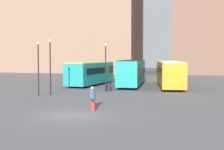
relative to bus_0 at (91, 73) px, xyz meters
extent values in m
plane|color=#4C4C4F|center=(5.01, -19.89, -1.62)|extent=(160.00, 160.00, 0.00)
cube|color=#7F604C|center=(-14.45, 33.43, 12.63)|extent=(30.83, 17.99, 28.49)
cube|color=#19847F|center=(-0.01, -0.08, -0.04)|extent=(3.86, 9.79, 2.65)
cube|color=black|center=(0.52, 3.79, 0.29)|extent=(2.84, 2.09, 1.01)
cube|color=black|center=(-0.13, -0.93, 0.29)|extent=(3.42, 6.40, 0.80)
cube|color=yellow|center=(-0.01, -0.08, 1.33)|extent=(3.63, 9.57, 0.08)
cylinder|color=black|center=(0.39, 2.85, -1.16)|extent=(2.59, 1.25, 0.92)
cylinder|color=black|center=(-0.41, -3.01, -1.16)|extent=(2.59, 1.25, 0.92)
cube|color=#19847F|center=(5.34, 0.16, 0.11)|extent=(3.02, 10.78, 2.89)
cube|color=black|center=(5.11, 4.53, 0.48)|extent=(2.59, 2.09, 1.10)
cube|color=black|center=(5.39, -0.80, 0.48)|extent=(2.84, 6.95, 0.87)
cube|color=black|center=(5.34, 0.16, 1.60)|extent=(2.81, 10.56, 0.08)
cylinder|color=black|center=(5.16, 3.46, -1.10)|extent=(2.41, 1.16, 1.04)
cylinder|color=black|center=(5.52, -3.14, -1.10)|extent=(2.41, 1.16, 1.04)
cube|color=orange|center=(10.04, 0.06, 0.03)|extent=(4.19, 12.25, 2.77)
cube|color=black|center=(9.35, 4.93, 0.38)|extent=(2.86, 2.54, 1.05)
cube|color=black|center=(10.19, -1.02, 0.38)|extent=(3.61, 7.97, 0.83)
cube|color=white|center=(10.04, 0.06, 1.46)|extent=(3.95, 11.99, 0.08)
cylinder|color=black|center=(9.52, 3.74, -1.13)|extent=(2.54, 1.30, 0.97)
cylinder|color=black|center=(10.56, -3.63, -1.13)|extent=(2.54, 1.30, 0.97)
cylinder|color=#4C3828|center=(5.46, -17.38, -1.25)|extent=(0.15, 0.15, 0.73)
cylinder|color=#4C3828|center=(5.62, -17.39, -1.25)|extent=(0.15, 0.15, 0.73)
cylinder|color=#334766|center=(5.54, -17.38, -0.56)|extent=(0.43, 0.43, 0.64)
sphere|color=tan|center=(5.54, -17.38, -0.13)|extent=(0.24, 0.24, 0.24)
cube|color=#B7232D|center=(5.77, -17.84, -1.34)|extent=(0.27, 0.37, 0.56)
cube|color=black|center=(5.76, -17.97, -0.93)|extent=(0.14, 0.03, 0.25)
cylinder|color=black|center=(-0.69, -10.82, 0.94)|extent=(0.12, 0.12, 5.11)
sphere|color=beige|center=(-0.69, -10.82, 3.57)|extent=(0.28, 0.28, 0.28)
cylinder|color=black|center=(3.74, -6.73, 0.81)|extent=(0.12, 0.12, 4.86)
sphere|color=beige|center=(3.74, -6.73, 3.33)|extent=(0.28, 0.28, 0.28)
cylinder|color=black|center=(-1.67, -11.36, 0.83)|extent=(0.12, 0.12, 4.89)
sphere|color=beige|center=(-1.67, -11.36, 3.36)|extent=(0.28, 0.28, 0.28)
cylinder|color=black|center=(3.89, -6.00, -1.19)|extent=(0.52, 0.52, 0.85)
camera|label=1|loc=(12.05, -38.48, 2.17)|focal=50.00mm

